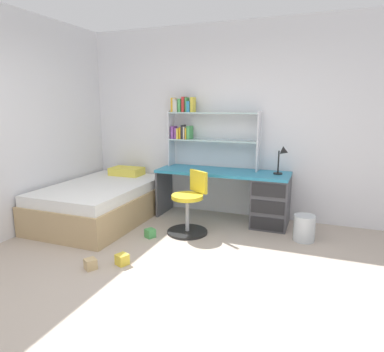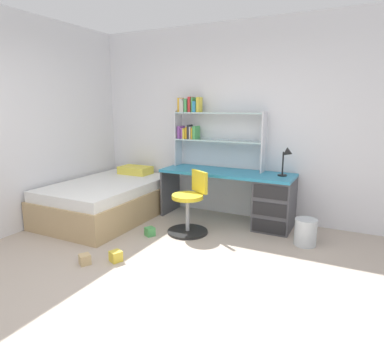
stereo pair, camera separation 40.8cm
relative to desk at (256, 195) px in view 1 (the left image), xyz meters
The scene contains 11 objects.
ground_plane 2.29m from the desk, 102.56° to the right, with size 5.46×6.04×0.02m, color #B2A393.
room_shell 2.18m from the desk, 149.51° to the right, with size 5.46×6.04×2.76m.
desk is the anchor object (origin of this frame).
bookshelf_hutch 1.32m from the desk, 168.76° to the left, with size 1.35×0.22×1.03m.
desk_lamp 0.65m from the desk, ahead, with size 0.20×0.17×0.38m.
swivel_chair 0.98m from the desk, 138.54° to the right, with size 0.52×0.52×0.80m.
bed_platform 2.18m from the desk, 163.15° to the right, with size 1.23×1.89×0.65m.
waste_bin 0.81m from the desk, 30.65° to the right, with size 0.26×0.26×0.32m, color silver.
toy_block_green_0 1.54m from the desk, 138.96° to the right, with size 0.11×0.11×0.11m, color #479E51.
toy_block_yellow_1 2.06m from the desk, 121.02° to the right, with size 0.11×0.11×0.11m, color gold.
toy_block_natural_2 2.36m from the desk, 123.62° to the right, with size 0.11×0.11×0.11m, color tan.
Camera 1 is at (1.28, -2.31, 1.61)m, focal length 31.62 mm.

